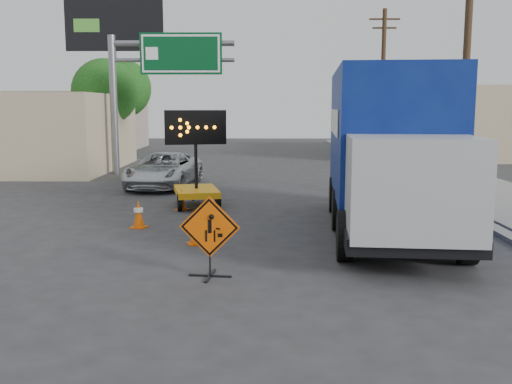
{
  "coord_description": "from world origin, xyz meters",
  "views": [
    {
      "loc": [
        0.87,
        -10.45,
        3.37
      ],
      "look_at": [
        0.72,
        2.9,
        1.36
      ],
      "focal_mm": 40.0,
      "sensor_mm": 36.0,
      "label": 1
    }
  ],
  "objects_px": {
    "arrow_board": "(196,185)",
    "pickup_truck": "(164,170)",
    "box_truck": "(388,159)",
    "construction_sign": "(210,235)"
  },
  "relations": [
    {
      "from": "construction_sign",
      "to": "arrow_board",
      "type": "height_order",
      "value": "arrow_board"
    },
    {
      "from": "arrow_board",
      "to": "box_truck",
      "type": "relative_size",
      "value": 0.35
    },
    {
      "from": "construction_sign",
      "to": "pickup_truck",
      "type": "height_order",
      "value": "construction_sign"
    },
    {
      "from": "arrow_board",
      "to": "box_truck",
      "type": "distance_m",
      "value": 6.91
    },
    {
      "from": "arrow_board",
      "to": "box_truck",
      "type": "bearing_deg",
      "value": -46.95
    },
    {
      "from": "construction_sign",
      "to": "box_truck",
      "type": "xyz_separation_m",
      "value": [
        4.4,
        4.24,
        1.11
      ]
    },
    {
      "from": "arrow_board",
      "to": "pickup_truck",
      "type": "height_order",
      "value": "arrow_board"
    },
    {
      "from": "pickup_truck",
      "to": "box_truck",
      "type": "relative_size",
      "value": 0.55
    },
    {
      "from": "construction_sign",
      "to": "box_truck",
      "type": "relative_size",
      "value": 0.17
    },
    {
      "from": "arrow_board",
      "to": "pickup_truck",
      "type": "distance_m",
      "value": 5.1
    }
  ]
}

